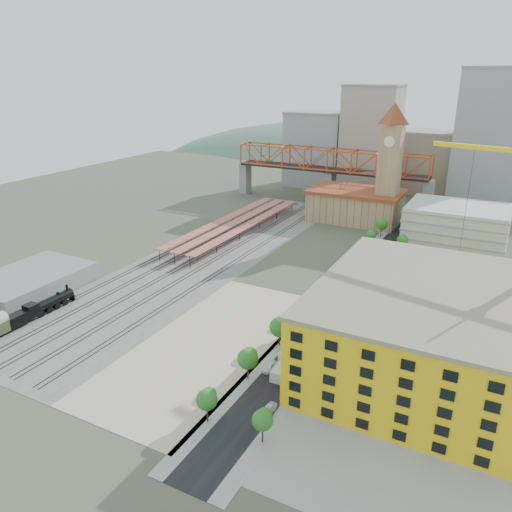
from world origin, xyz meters
The scene contains 31 objects.
ground centered at (0.00, 0.00, 0.00)m, with size 400.00×400.00×0.00m, color #474C38.
ballast_strip centered at (-36.00, 17.50, 0.03)m, with size 36.00×165.00×0.06m, color #605E59.
dirt_lot centered at (-4.00, -31.50, 0.03)m, with size 28.00×67.00×0.06m, color tan.
street_asphalt centered at (16.00, 15.00, 0.03)m, with size 12.00×170.00×0.06m, color black.
sidewalk_west centered at (10.50, 15.00, 0.02)m, with size 3.00×170.00×0.04m, color gray.
sidewalk_east centered at (21.50, 15.00, 0.02)m, with size 3.00×170.00×0.04m, color gray.
construction_pad centered at (45.00, -20.00, 0.03)m, with size 50.00×90.00×0.06m, color gray.
rail_tracks centered at (-37.80, 17.50, 0.15)m, with size 26.56×160.00×0.18m.
platform_canopies centered at (-41.00, 45.00, 3.99)m, with size 16.00×80.00×4.12m.
station_hall centered at (-5.00, 82.00, 6.67)m, with size 38.00×24.00×13.10m.
clock_tower centered at (8.00, 79.99, 28.70)m, with size 12.00×12.00×52.00m.
parking_garage centered at (36.00, 70.00, 7.00)m, with size 34.00×26.00×14.00m, color silver.
truss_bridge centered at (-25.00, 105.00, 18.86)m, with size 94.00×9.60×25.60m.
construction_building centered at (42.00, -20.00, 9.41)m, with size 44.60×50.60×18.80m.
warehouse centered at (-66.00, -30.00, 2.50)m, with size 22.00×32.00×5.00m, color gray.
street_trees centered at (16.00, 5.00, 0.00)m, with size 15.40×124.40×8.00m.
skyline centered at (7.47, 142.31, 22.81)m, with size 133.00×46.00×60.00m.
distant_hills centered at (45.28, 260.00, -79.54)m, with size 647.00×264.00×227.00m.
locomotive centered at (-50.00, -39.23, 2.05)m, with size 2.85×21.95×5.49m.
site_trailer_a centered at (16.00, -34.53, 1.22)m, with size 2.34×8.90×2.44m, color silver.
site_trailer_b centered at (16.00, -27.56, 1.42)m, with size 2.73×10.37×2.84m, color silver.
site_trailer_c centered at (16.00, -11.36, 1.19)m, with size 2.29×8.72×2.39m, color silver.
site_trailer_d centered at (16.00, -9.95, 1.18)m, with size 2.28×8.66×2.37m, color silver.
car_0 centered at (13.00, -35.00, 0.79)m, with size 1.87×4.65×1.58m, color white.
car_1 centered at (13.00, -22.11, 0.79)m, with size 1.67×4.78×1.57m, color #98979C.
car_2 centered at (13.00, -6.20, 0.80)m, with size 2.64×5.72×1.59m, color black.
car_3 centered at (13.00, 25.14, 0.73)m, with size 2.05×5.03×1.46m, color navy.
car_4 centered at (19.00, -47.90, 0.78)m, with size 1.84×4.57×1.56m, color silver.
car_5 centered at (19.00, -22.57, 0.78)m, with size 1.66×4.75×1.56m, color #AAABB0.
car_6 centered at (19.00, 14.15, 0.69)m, with size 2.30×4.98×1.38m, color black.
car_7 centered at (19.00, 31.86, 0.68)m, with size 1.91×4.69×1.36m, color navy.
Camera 1 is at (52.19, -115.74, 58.95)m, focal length 35.00 mm.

